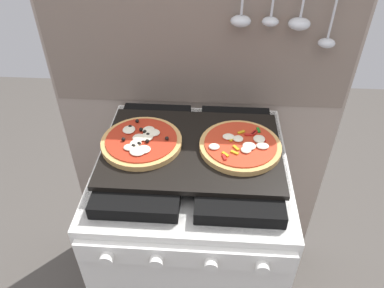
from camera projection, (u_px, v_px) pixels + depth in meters
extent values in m
cube|color=gray|center=(198.00, 121.00, 1.48)|extent=(1.10, 0.03, 1.55)
cube|color=gray|center=(198.00, 32.00, 1.23)|extent=(1.08, 0.00, 0.56)
ellipsoid|color=silver|center=(241.00, 21.00, 1.17)|extent=(0.07, 0.06, 0.04)
ellipsoid|color=silver|center=(270.00, 22.00, 1.16)|extent=(0.05, 0.05, 0.03)
ellipsoid|color=silver|center=(299.00, 24.00, 1.16)|extent=(0.07, 0.06, 0.04)
cylinder|color=silver|center=(336.00, 2.00, 1.11)|extent=(0.01, 0.01, 0.23)
ellipsoid|color=silver|center=(326.00, 43.00, 1.20)|extent=(0.06, 0.05, 0.03)
cube|color=white|center=(192.00, 243.00, 1.43)|extent=(0.60, 0.60, 0.86)
cube|color=black|center=(192.00, 162.00, 1.17)|extent=(0.59, 0.59, 0.01)
cube|color=black|center=(147.00, 154.00, 1.16)|extent=(0.24, 0.51, 0.04)
cube|color=black|center=(237.00, 157.00, 1.14)|extent=(0.24, 0.51, 0.04)
cube|color=white|center=(184.00, 256.00, 0.96)|extent=(0.58, 0.02, 0.07)
cylinder|color=silver|center=(106.00, 259.00, 0.96)|extent=(0.04, 0.02, 0.04)
cylinder|color=silver|center=(156.00, 262.00, 0.95)|extent=(0.04, 0.02, 0.04)
cylinder|color=silver|center=(211.00, 265.00, 0.94)|extent=(0.04, 0.02, 0.04)
cylinder|color=silver|center=(262.00, 268.00, 0.94)|extent=(0.04, 0.02, 0.04)
cube|color=black|center=(192.00, 149.00, 1.13)|extent=(0.54, 0.38, 0.02)
cylinder|color=tan|center=(142.00, 142.00, 1.13)|extent=(0.25, 0.25, 0.02)
cylinder|color=#B72D19|center=(141.00, 139.00, 1.12)|extent=(0.22, 0.22, 0.00)
ellipsoid|color=#F4EACC|center=(139.00, 137.00, 1.12)|extent=(0.04, 0.04, 0.01)
ellipsoid|color=#F4EACC|center=(138.00, 151.00, 1.07)|extent=(0.05, 0.04, 0.01)
ellipsoid|color=#F4EACC|center=(136.00, 143.00, 1.10)|extent=(0.03, 0.03, 0.01)
ellipsoid|color=#F4EACC|center=(152.00, 133.00, 1.14)|extent=(0.05, 0.04, 0.01)
ellipsoid|color=#F4EACC|center=(129.00, 130.00, 1.15)|extent=(0.04, 0.04, 0.01)
ellipsoid|color=#F4EACC|center=(129.00, 147.00, 1.09)|extent=(0.04, 0.03, 0.01)
ellipsoid|color=#F4EACC|center=(149.00, 130.00, 1.15)|extent=(0.04, 0.04, 0.01)
ellipsoid|color=#F4EACC|center=(147.00, 137.00, 1.12)|extent=(0.04, 0.04, 0.01)
ellipsoid|color=#F4EACC|center=(144.00, 149.00, 1.08)|extent=(0.04, 0.04, 0.01)
sphere|color=black|center=(139.00, 144.00, 1.10)|extent=(0.01, 0.01, 0.01)
sphere|color=black|center=(145.00, 132.00, 1.14)|extent=(0.01, 0.01, 0.01)
sphere|color=black|center=(137.00, 121.00, 1.19)|extent=(0.01, 0.01, 0.01)
sphere|color=black|center=(141.00, 129.00, 1.15)|extent=(0.01, 0.01, 0.01)
sphere|color=black|center=(133.00, 146.00, 1.09)|extent=(0.01, 0.01, 0.01)
sphere|color=black|center=(167.00, 138.00, 1.12)|extent=(0.01, 0.01, 0.01)
sphere|color=black|center=(130.00, 127.00, 1.16)|extent=(0.01, 0.01, 0.01)
sphere|color=black|center=(148.00, 135.00, 1.13)|extent=(0.01, 0.01, 0.01)
sphere|color=black|center=(123.00, 139.00, 1.11)|extent=(0.01, 0.01, 0.01)
sphere|color=black|center=(147.00, 141.00, 1.11)|extent=(0.01, 0.01, 0.01)
cylinder|color=tan|center=(240.00, 146.00, 1.12)|extent=(0.25, 0.25, 0.02)
cylinder|color=red|center=(240.00, 143.00, 1.11)|extent=(0.22, 0.22, 0.00)
ellipsoid|color=#F4EACC|center=(214.00, 147.00, 1.09)|extent=(0.03, 0.03, 0.01)
ellipsoid|color=#F4EACC|center=(259.00, 139.00, 1.12)|extent=(0.04, 0.04, 0.01)
ellipsoid|color=#F4EACC|center=(249.00, 146.00, 1.09)|extent=(0.04, 0.04, 0.01)
ellipsoid|color=#F4EACC|center=(262.00, 146.00, 1.09)|extent=(0.04, 0.03, 0.01)
ellipsoid|color=#F4EACC|center=(229.00, 137.00, 1.13)|extent=(0.04, 0.03, 0.01)
ellipsoid|color=#F4EACC|center=(246.00, 150.00, 1.08)|extent=(0.03, 0.03, 0.01)
ellipsoid|color=#F4EACC|center=(238.00, 139.00, 1.12)|extent=(0.03, 0.03, 0.01)
cube|color=#19721E|center=(258.00, 130.00, 1.15)|extent=(0.01, 0.02, 0.00)
cube|color=gold|center=(232.00, 139.00, 1.12)|extent=(0.02, 0.03, 0.00)
cube|color=red|center=(224.00, 157.00, 1.05)|extent=(0.01, 0.03, 0.00)
cube|color=gold|center=(236.00, 148.00, 1.09)|extent=(0.02, 0.02, 0.00)
cube|color=red|center=(255.00, 133.00, 1.14)|extent=(0.02, 0.02, 0.00)
cube|color=red|center=(256.00, 146.00, 1.09)|extent=(0.02, 0.01, 0.00)
cube|color=gold|center=(235.00, 152.00, 1.07)|extent=(0.02, 0.02, 0.00)
cube|color=red|center=(249.00, 135.00, 1.13)|extent=(0.02, 0.01, 0.00)
cube|color=gold|center=(241.00, 132.00, 1.14)|extent=(0.02, 0.02, 0.00)
cube|color=red|center=(264.00, 139.00, 1.12)|extent=(0.01, 0.02, 0.00)
cube|color=red|center=(253.00, 132.00, 1.14)|extent=(0.02, 0.02, 0.00)
cube|color=gold|center=(225.00, 154.00, 1.06)|extent=(0.02, 0.02, 0.00)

